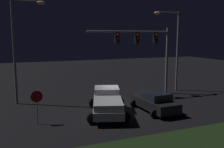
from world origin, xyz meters
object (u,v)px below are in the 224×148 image
Objects in this scene: pickup_truck at (107,101)px; car_sedan at (155,102)px; stop_sign at (37,101)px; street_lamp_left at (20,39)px; street_lamp_right at (173,41)px; traffic_signal_gantry at (146,45)px.

pickup_truck is 3.69m from car_sedan.
street_lamp_left is at bearing 95.54° from stop_sign.
street_lamp_right is (5.60, 5.75, 4.46)m from car_sedan.
stop_sign reaches higher than pickup_truck.
car_sedan is 6.67m from traffic_signal_gantry.
traffic_signal_gantry is 0.96× the size of street_lamp_left.
pickup_truck is at bearing -151.17° from street_lamp_right.
street_lamp_left is 14.77m from street_lamp_right.
street_lamp_left is at bearing 63.80° from pickup_truck.
street_lamp_left reaches higher than stop_sign.
car_sedan is at bearing -134.26° from street_lamp_right.
stop_sign is (-4.97, -0.28, 0.56)m from pickup_truck.
street_lamp_left is 1.06× the size of street_lamp_right.
street_lamp_right reaches higher than car_sedan.
pickup_truck is 5.01m from stop_sign.
street_lamp_right is 3.68× the size of stop_sign.
pickup_truck is at bearing 3.19° from stop_sign.
street_lamp_right reaches higher than pickup_truck.
pickup_truck is 2.58× the size of stop_sign.
street_lamp_left is (-9.16, 6.26, 4.71)m from car_sedan.
traffic_signal_gantry is 11.16m from street_lamp_left.
stop_sign is at bearing 112.20° from pickup_truck.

